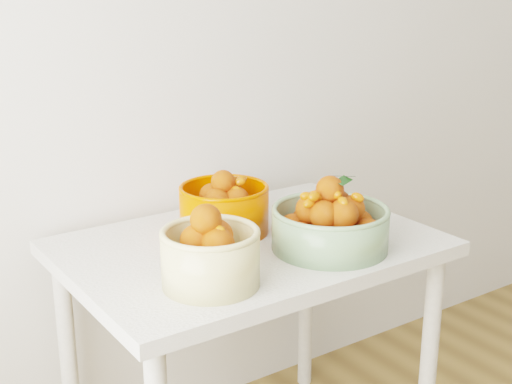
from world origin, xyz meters
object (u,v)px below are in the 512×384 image
Objects in this scene: table at (249,273)px; bowl_green at (330,224)px; bowl_cream at (210,255)px; bowl_orange at (224,208)px.

table is 0.28m from bowl_green.
bowl_cream is (-0.23, -0.19, 0.17)m from table.
bowl_orange is at bearing 99.25° from table.
table is 2.46× the size of bowl_green.
bowl_green is (0.15, -0.17, 0.17)m from table.
bowl_cream is 0.79× the size of bowl_orange.
bowl_cream is 0.36m from bowl_orange.
table is 0.35m from bowl_cream.
bowl_orange is (-0.16, 0.27, 0.00)m from bowl_green.
table is 3.81× the size of bowl_cream.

